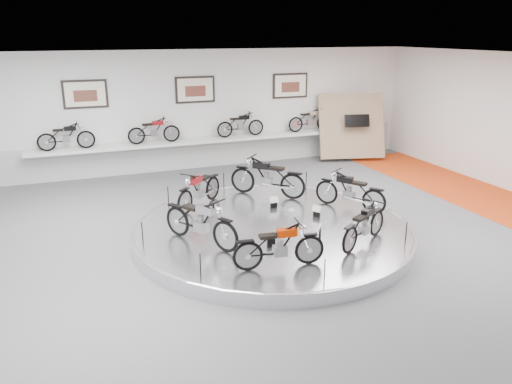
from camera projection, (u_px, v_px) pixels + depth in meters
name	position (u px, v px, depth m)	size (l,w,h in m)	color
floor	(278.00, 242.00, 11.29)	(16.00, 16.00, 0.00)	#575759
ceiling	(280.00, 60.00, 10.07)	(16.00, 16.00, 0.00)	white
wall_back	(196.00, 110.00, 16.89)	(16.00, 16.00, 0.00)	silver
orange_carpet_strip	(505.00, 206.00, 13.64)	(2.40, 12.60, 0.01)	#C43F06
dado_band	(197.00, 152.00, 17.32)	(15.68, 0.04, 1.10)	#BCBCBA
display_platform	(272.00, 231.00, 11.51)	(6.40, 6.40, 0.30)	silver
platform_rim	(272.00, 227.00, 11.48)	(6.40, 6.40, 0.10)	#B2B2BA
shelf	(199.00, 141.00, 16.93)	(11.00, 0.55, 0.10)	silver
poster_left	(85.00, 94.00, 15.43)	(1.35, 0.06, 0.88)	white
poster_center	(195.00, 90.00, 16.64)	(1.35, 0.06, 0.88)	white
poster_right	(290.00, 86.00, 17.85)	(1.35, 0.06, 0.88)	white
display_panel	(351.00, 126.00, 18.25)	(2.40, 0.12, 2.40)	#9D7B64
shelf_bike_a	(66.00, 138.00, 15.36)	(1.22, 0.42, 0.73)	black
shelf_bike_b	(154.00, 132.00, 16.29)	(1.22, 0.42, 0.73)	maroon
shelf_bike_c	(240.00, 126.00, 17.32)	(1.22, 0.42, 0.73)	black
shelf_bike_d	(310.00, 121.00, 18.25)	(1.22, 0.42, 0.73)	#A4A4A8
bike_a	(350.00, 191.00, 12.40)	(1.62, 0.57, 0.95)	black
bike_b	(267.00, 177.00, 13.37)	(1.82, 0.64, 1.07)	black
bike_c	(199.00, 189.00, 12.53)	(1.62, 0.57, 0.95)	maroon
bike_d	(200.00, 221.00, 10.33)	(1.73, 0.61, 1.02)	#A4A4A8
bike_e	(279.00, 246.00, 9.30)	(1.51, 0.53, 0.89)	#AA2500
bike_f	(364.00, 225.00, 10.33)	(1.49, 0.52, 0.87)	black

